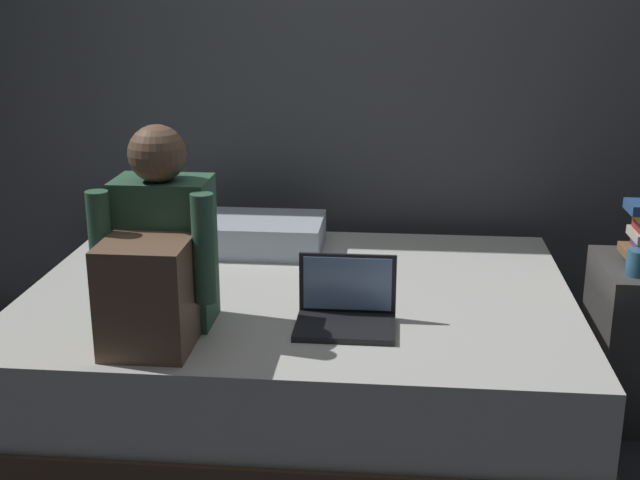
{
  "coord_description": "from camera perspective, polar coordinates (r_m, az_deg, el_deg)",
  "views": [
    {
      "loc": [
        0.15,
        -2.53,
        1.55
      ],
      "look_at": [
        -0.1,
        0.1,
        0.72
      ],
      "focal_mm": 47.0,
      "sensor_mm": 36.0,
      "label": 1
    }
  ],
  "objects": [
    {
      "name": "bed",
      "position": [
        3.14,
        -1.41,
        -7.42
      ],
      "size": [
        2.0,
        1.5,
        0.47
      ],
      "color": "brown",
      "rests_on": "ground_plane"
    },
    {
      "name": "wall_back",
      "position": [
        3.74,
        3.28,
        14.23
      ],
      "size": [
        5.6,
        0.1,
        2.7
      ],
      "primitive_type": "cube",
      "color": "#4C4F54",
      "rests_on": "ground_plane"
    },
    {
      "name": "person_sitting",
      "position": [
        2.65,
        -11.0,
        -1.17
      ],
      "size": [
        0.39,
        0.44,
        0.66
      ],
      "color": "#38664C",
      "rests_on": "bed"
    },
    {
      "name": "ground_plane",
      "position": [
        2.97,
        1.87,
        -14.1
      ],
      "size": [
        8.0,
        8.0,
        0.0
      ],
      "primitive_type": "plane",
      "color": "#2D2D33"
    },
    {
      "name": "mug",
      "position": [
        3.05,
        20.81,
        -1.47
      ],
      "size": [
        0.08,
        0.08,
        0.09
      ],
      "primitive_type": "cylinder",
      "color": "teal",
      "rests_on": "nightstand"
    },
    {
      "name": "laptop",
      "position": [
        2.72,
        1.78,
        -4.73
      ],
      "size": [
        0.32,
        0.23,
        0.22
      ],
      "color": "black",
      "rests_on": "bed"
    },
    {
      "name": "pillow",
      "position": [
        3.48,
        -4.43,
        0.41
      ],
      "size": [
        0.56,
        0.36,
        0.13
      ],
      "primitive_type": "cube",
      "color": "silver",
      "rests_on": "bed"
    }
  ]
}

